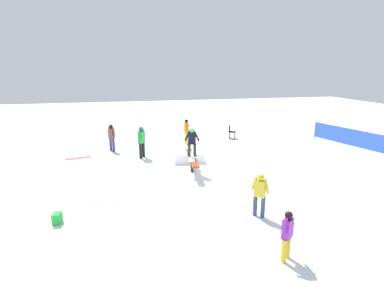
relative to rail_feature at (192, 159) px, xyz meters
name	(u,v)px	position (x,y,z in m)	size (l,w,h in m)	color
ground_plane	(192,172)	(0.00, 0.00, -0.61)	(60.00, 60.00, 0.00)	white
rail_feature	(192,159)	(0.00, 0.00, 0.00)	(2.77, 0.55, 0.71)	black
snow_kicker_ramp	(187,155)	(-1.98, 0.19, -0.38)	(1.80, 1.50, 0.48)	white
main_rider_on_rail	(192,143)	(0.00, 0.00, 0.73)	(1.56, 0.69, 1.31)	white
bystander_brown	(112,136)	(-4.42, -3.63, 0.25)	(0.54, 0.45, 1.54)	navy
bystander_yellow	(260,193)	(4.54, 1.15, 0.19)	(0.48, 0.49, 1.43)	#38406C
bystander_orange	(186,131)	(-4.91, 0.77, 0.27)	(0.68, 0.23, 1.58)	yellow
bystander_green	(142,140)	(-2.74, -2.06, 0.32)	(0.61, 0.47, 1.66)	black
bystander_purple	(287,233)	(6.75, 0.83, 0.12)	(0.42, 0.51, 1.30)	gold
loose_snowboard_white	(100,202)	(2.32, -3.87, -0.60)	(1.37, 0.28, 0.02)	white
loose_snowboard_coral	(78,158)	(-3.37, -5.36, -0.60)	(1.28, 0.28, 0.02)	#F3595F
folding_chair	(231,132)	(-5.85, 4.03, -0.20)	(0.60, 0.60, 0.88)	#3F3F44
backpack_on_snow	(57,218)	(3.60, -5.03, -0.44)	(0.30, 0.22, 0.34)	green
safety_fence	(349,137)	(-2.31, 10.12, -0.01)	(4.86, 1.26, 1.10)	blue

